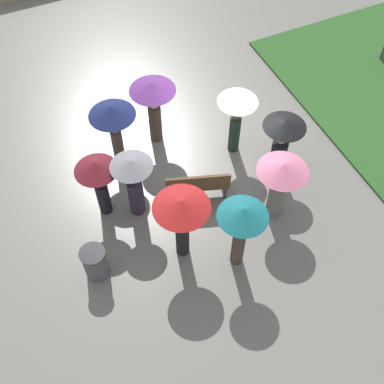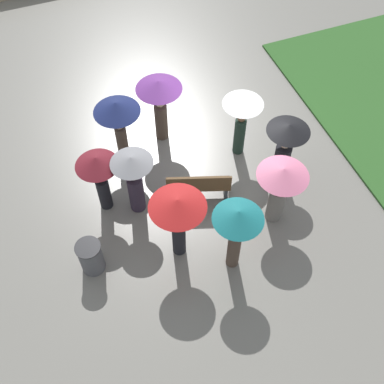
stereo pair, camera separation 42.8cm
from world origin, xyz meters
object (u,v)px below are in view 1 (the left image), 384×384
object	(u,v)px
trash_bin	(95,263)
crowd_person_maroon	(98,175)
crowd_person_white	(237,109)
crowd_person_navy	(113,119)
crowd_person_grey	(134,179)
crowd_person_pink	(281,179)
crowd_person_teal	(242,222)
crowd_person_black	(282,139)
crowd_person_red	(182,213)
crowd_person_purple	(153,98)
park_bench	(198,185)

from	to	relation	value
trash_bin	crowd_person_maroon	size ratio (longest dim) A/B	0.50
crowd_person_white	crowd_person_navy	size ratio (longest dim) A/B	0.97
crowd_person_grey	crowd_person_navy	xyz separation A→B (m)	(-0.12, -1.56, 0.38)
trash_bin	crowd_person_pink	world-z (taller)	crowd_person_pink
crowd_person_teal	crowd_person_white	size ratio (longest dim) A/B	1.07
crowd_person_black	crowd_person_teal	bearing A→B (deg)	-65.14
trash_bin	crowd_person_pink	bearing A→B (deg)	177.32
crowd_person_maroon	crowd_person_red	distance (m)	2.16
crowd_person_purple	crowd_person_navy	distance (m)	1.23
crowd_person_red	crowd_person_pink	size ratio (longest dim) A/B	1.11
crowd_person_purple	crowd_person_grey	xyz separation A→B (m)	(1.28, 1.97, -0.26)
crowd_person_purple	crowd_person_black	bearing A→B (deg)	-150.26
crowd_person_black	crowd_person_grey	xyz separation A→B (m)	(3.57, -0.34, -0.01)
trash_bin	crowd_person_black	distance (m)	5.09
trash_bin	crowd_person_grey	bearing A→B (deg)	-139.34
park_bench	crowd_person_white	xyz separation A→B (m)	(-1.51, -1.02, 0.97)
trash_bin	crowd_person_red	bearing A→B (deg)	171.84
crowd_person_navy	trash_bin	bearing A→B (deg)	15.52
crowd_person_maroon	crowd_person_purple	world-z (taller)	crowd_person_purple
crowd_person_teal	crowd_person_grey	distance (m)	2.67
crowd_person_maroon	crowd_person_black	xyz separation A→B (m)	(-4.27, 0.66, -0.14)
crowd_person_black	crowd_person_white	world-z (taller)	crowd_person_white
park_bench	crowd_person_black	world-z (taller)	crowd_person_black
crowd_person_grey	crowd_person_pink	world-z (taller)	crowd_person_grey
park_bench	crowd_person_red	world-z (taller)	crowd_person_red
crowd_person_red	crowd_person_purple	bearing A→B (deg)	3.00
crowd_person_black	crowd_person_teal	distance (m)	2.79
crowd_person_black	crowd_person_grey	world-z (taller)	crowd_person_grey
crowd_person_red	crowd_person_navy	distance (m)	3.06
crowd_person_teal	crowd_person_grey	bearing A→B (deg)	-108.62
crowd_person_red	crowd_person_teal	distance (m)	1.21
park_bench	crowd_person_white	distance (m)	2.06
crowd_person_white	crowd_person_teal	bearing A→B (deg)	14.88
crowd_person_purple	crowd_person_black	xyz separation A→B (m)	(-2.30, 2.31, -0.25)
crowd_person_purple	crowd_person_white	size ratio (longest dim) A/B	1.00
crowd_person_pink	crowd_person_navy	xyz separation A→B (m)	(2.78, -2.96, 0.28)
crowd_person_purple	crowd_person_pink	xyz separation A→B (m)	(-1.62, 3.36, -0.17)
crowd_person_navy	crowd_person_purple	bearing A→B (deg)	153.53
crowd_person_black	crowd_person_white	bearing A→B (deg)	-167.62
crowd_person_pink	crowd_person_navy	world-z (taller)	crowd_person_navy
crowd_person_purple	crowd_person_red	distance (m)	3.52
park_bench	crowd_person_pink	distance (m)	2.02
crowd_person_maroon	crowd_person_black	bearing A→B (deg)	89.06
trash_bin	crowd_person_black	bearing A→B (deg)	-170.28
crowd_person_maroon	crowd_person_red	xyz separation A→B (m)	(-1.21, 1.78, 0.22)
crowd_person_white	park_bench	bearing A→B (deg)	-14.75
crowd_person_maroon	crowd_person_white	xyz separation A→B (m)	(-3.65, -0.46, 0.11)
crowd_person_red	crowd_person_grey	world-z (taller)	crowd_person_red
crowd_person_maroon	crowd_person_pink	xyz separation A→B (m)	(-3.60, 1.71, -0.06)
crowd_person_teal	crowd_person_maroon	bearing A→B (deg)	-101.81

